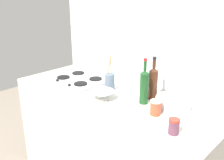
# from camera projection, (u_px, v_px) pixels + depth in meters

# --- Properties ---
(counter_block) EXTENTS (1.80, 0.70, 0.90)m
(counter_block) POSITION_uv_depth(u_px,v_px,m) (112.00, 142.00, 2.18)
(counter_block) COLOR beige
(counter_block) RESTS_ON ground
(backsplash_panel) EXTENTS (1.90, 0.06, 2.40)m
(backsplash_panel) POSITION_uv_depth(u_px,v_px,m) (142.00, 50.00, 2.19)
(backsplash_panel) COLOR silver
(backsplash_panel) RESTS_ON ground
(stovetop_hob) EXTENTS (0.49, 0.39, 0.04)m
(stovetop_hob) POSITION_uv_depth(u_px,v_px,m) (79.00, 80.00, 2.32)
(stovetop_hob) COLOR #B2B2B7
(stovetop_hob) RESTS_ON counter_block
(plate_stack) EXTENTS (0.26, 0.26, 0.07)m
(plate_stack) POSITION_uv_depth(u_px,v_px,m) (173.00, 102.00, 1.80)
(plate_stack) COLOR white
(plate_stack) RESTS_ON counter_block
(wine_bottle_leftmost) EXTENTS (0.07, 0.07, 0.33)m
(wine_bottle_leftmost) POSITION_uv_depth(u_px,v_px,m) (153.00, 83.00, 1.90)
(wine_bottle_leftmost) COLOR #472314
(wine_bottle_leftmost) RESTS_ON counter_block
(wine_bottle_mid_left) EXTENTS (0.06, 0.06, 0.34)m
(wine_bottle_mid_left) POSITION_uv_depth(u_px,v_px,m) (144.00, 86.00, 1.82)
(wine_bottle_mid_left) COLOR #19471E
(wine_bottle_mid_left) RESTS_ON counter_block
(mixing_bowl) EXTENTS (0.19, 0.19, 0.07)m
(mixing_bowl) POSITION_uv_depth(u_px,v_px,m) (102.00, 95.00, 1.92)
(mixing_bowl) COLOR white
(mixing_bowl) RESTS_ON counter_block
(utensil_crock) EXTENTS (0.08, 0.08, 0.30)m
(utensil_crock) POSITION_uv_depth(u_px,v_px,m) (110.00, 82.00, 2.09)
(utensil_crock) COLOR slate
(utensil_crock) RESTS_ON counter_block
(condiment_jar_front) EXTENTS (0.07, 0.07, 0.09)m
(condiment_jar_front) POSITION_uv_depth(u_px,v_px,m) (174.00, 126.00, 1.45)
(condiment_jar_front) COLOR #66384C
(condiment_jar_front) RESTS_ON counter_block
(condiment_jar_rear) EXTENTS (0.07, 0.07, 0.10)m
(condiment_jar_rear) POSITION_uv_depth(u_px,v_px,m) (156.00, 107.00, 1.68)
(condiment_jar_rear) COLOR #C64C2D
(condiment_jar_rear) RESTS_ON counter_block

